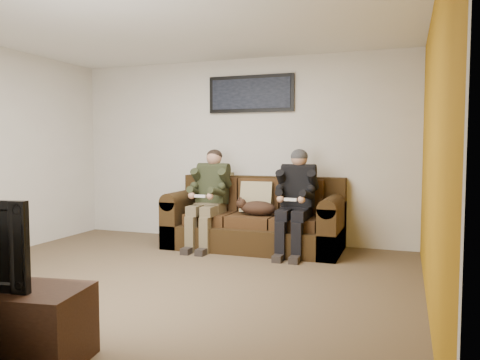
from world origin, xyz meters
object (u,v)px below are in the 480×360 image
at_px(person_right, 296,195).
at_px(sofa, 256,221).
at_px(person_left, 209,192).
at_px(cat, 257,208).
at_px(framed_poster, 251,94).

bearing_deg(person_right, sofa, 162.01).
bearing_deg(person_right, person_left, -179.98).
xyz_separation_m(person_right, cat, (-0.52, 0.00, -0.19)).
bearing_deg(sofa, person_left, -161.97).
xyz_separation_m(person_left, framed_poster, (0.39, 0.58, 1.36)).
xyz_separation_m(sofa, framed_poster, (-0.20, 0.38, 1.74)).
bearing_deg(person_right, framed_poster, 144.00).
bearing_deg(framed_poster, sofa, -62.48).
bearing_deg(sofa, person_right, -17.99).
distance_m(sofa, person_right, 0.74).
distance_m(sofa, framed_poster, 1.80).
distance_m(cat, framed_poster, 1.66).
height_order(person_left, cat, person_left).
height_order(person_right, framed_poster, framed_poster).
bearing_deg(person_left, sofa, 18.03).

